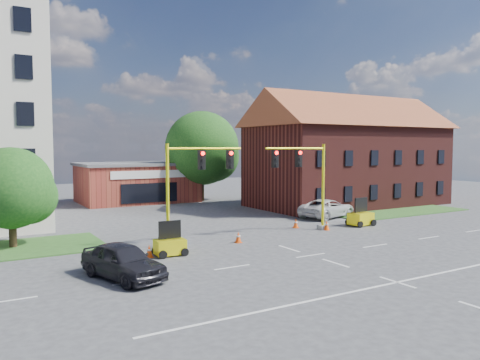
{
  "coord_description": "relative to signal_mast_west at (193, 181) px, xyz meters",
  "views": [
    {
      "loc": [
        -16.36,
        -19.95,
        5.97
      ],
      "look_at": [
        1.36,
        10.0,
        3.54
      ],
      "focal_mm": 35.0,
      "sensor_mm": 36.0,
      "label": 1
    }
  ],
  "objects": [
    {
      "name": "cone_b",
      "position": [
        2.65,
        -0.97,
        -3.58
      ],
      "size": [
        0.4,
        0.4,
        0.7
      ],
      "color": "#FF500D",
      "rests_on": "ground"
    },
    {
      "name": "lane_markings",
      "position": [
        4.36,
        -9.0,
        -3.91
      ],
      "size": [
        60.0,
        36.0,
        0.01
      ],
      "primitive_type": null,
      "color": "silver",
      "rests_on": "ground"
    },
    {
      "name": "cone_c",
      "position": [
        10.41,
        -0.36,
        -3.58
      ],
      "size": [
        0.4,
        0.4,
        0.7
      ],
      "color": "#FF500D",
      "rests_on": "ground"
    },
    {
      "name": "tree_nw_front",
      "position": [
        -9.4,
        4.58,
        -0.5
      ],
      "size": [
        5.07,
        4.83,
        5.99
      ],
      "color": "#322212",
      "rests_on": "ground"
    },
    {
      "name": "signal_mast_west",
      "position": [
        0.0,
        0.0,
        0.0
      ],
      "size": [
        5.3,
        0.6,
        6.2
      ],
      "color": "gray",
      "rests_on": "ground"
    },
    {
      "name": "trailer_east",
      "position": [
        13.94,
        -0.22,
        -3.28
      ],
      "size": [
        1.94,
        1.42,
        2.05
      ],
      "rotation": [
        0.0,
        0.0,
        0.13
      ],
      "color": "#FFF415",
      "rests_on": "ground"
    },
    {
      "name": "grass_verge_ne",
      "position": [
        22.36,
        3.0,
        -3.88
      ],
      "size": [
        14.0,
        4.0,
        0.08
      ],
      "primitive_type": "cube",
      "color": "#284A1C",
      "rests_on": "ground"
    },
    {
      "name": "brick_shop",
      "position": [
        4.36,
        23.99,
        -1.76
      ],
      "size": [
        12.4,
        8.4,
        4.3
      ],
      "color": "maroon",
      "rests_on": "ground"
    },
    {
      "name": "cone_d",
      "position": [
        9.07,
        1.53,
        -3.58
      ],
      "size": [
        0.4,
        0.4,
        0.7
      ],
      "color": "#FF500D",
      "rests_on": "ground"
    },
    {
      "name": "pickup_white",
      "position": [
        14.58,
        4.36,
        -3.14
      ],
      "size": [
        6.1,
        3.98,
        1.56
      ],
      "primitive_type": "imported",
      "rotation": [
        0.0,
        0.0,
        1.84
      ],
      "color": "silver",
      "rests_on": "ground"
    },
    {
      "name": "ground",
      "position": [
        4.36,
        -6.0,
        -3.92
      ],
      "size": [
        120.0,
        120.0,
        0.0
      ],
      "primitive_type": "plane",
      "color": "#3A3A3C",
      "rests_on": "ground"
    },
    {
      "name": "cone_a",
      "position": [
        -3.51,
        -1.9,
        -3.58
      ],
      "size": [
        0.4,
        0.4,
        0.7
      ],
      "color": "#FF500D",
      "rests_on": "ground"
    },
    {
      "name": "trailer_west",
      "position": [
        -2.36,
        -2.04,
        -3.34
      ],
      "size": [
        1.68,
        1.17,
        1.85
      ],
      "rotation": [
        0.0,
        0.0,
        -0.05
      ],
      "color": "#FFF415",
      "rests_on": "ground"
    },
    {
      "name": "townhouse_row",
      "position": [
        22.36,
        10.0,
        2.01
      ],
      "size": [
        21.0,
        11.0,
        11.5
      ],
      "color": "#4B1A16",
      "rests_on": "ground"
    },
    {
      "name": "sedan_dark",
      "position": [
        -5.93,
        -5.24,
        -3.1
      ],
      "size": [
        3.26,
        5.19,
        1.65
      ],
      "primitive_type": "imported",
      "rotation": [
        0.0,
        0.0,
        0.29
      ],
      "color": "#222227",
      "rests_on": "ground"
    },
    {
      "name": "signal_mast_east",
      "position": [
        8.71,
        0.0,
        0.0
      ],
      "size": [
        5.3,
        0.6,
        6.2
      ],
      "color": "gray",
      "rests_on": "ground"
    },
    {
      "name": "tree_large",
      "position": [
        11.27,
        21.08,
        1.72
      ],
      "size": [
        8.62,
        8.21,
        9.99
      ],
      "color": "#322212",
      "rests_on": "ground"
    }
  ]
}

